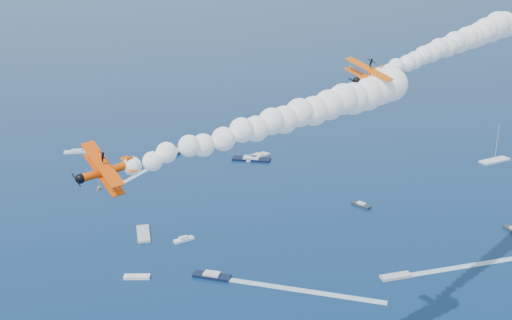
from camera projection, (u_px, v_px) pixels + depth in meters
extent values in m
cube|color=#2B2E39|center=(177.00, 152.00, 253.63)|extent=(9.60, 11.42, 0.70)
cube|color=silver|center=(396.00, 276.00, 159.56)|extent=(7.97, 3.21, 0.70)
cube|color=black|center=(212.00, 276.00, 159.72)|extent=(9.54, 6.97, 0.70)
cube|color=silver|center=(77.00, 152.00, 253.76)|extent=(9.92, 3.45, 0.70)
cube|color=#282E36|center=(361.00, 205.00, 202.39)|extent=(4.96, 6.54, 0.70)
cube|color=white|center=(495.00, 160.00, 243.74)|extent=(13.30, 7.67, 0.70)
cube|color=silver|center=(256.00, 157.00, 247.86)|extent=(12.00, 10.17, 0.70)
cube|color=white|center=(184.00, 240.00, 179.11)|extent=(5.99, 3.89, 0.70)
cube|color=white|center=(137.00, 277.00, 159.33)|extent=(6.62, 3.21, 0.70)
cube|color=silver|center=(143.00, 234.00, 182.82)|extent=(3.50, 10.78, 0.70)
cube|color=black|center=(251.00, 159.00, 245.28)|extent=(14.93, 9.66, 0.70)
cube|color=white|center=(142.00, 172.00, 232.32)|extent=(23.69, 32.10, 0.04)
cube|color=white|center=(476.00, 265.00, 166.04)|extent=(38.02, 5.60, 0.04)
cube|color=white|center=(306.00, 291.00, 153.45)|extent=(34.44, 19.71, 0.04)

